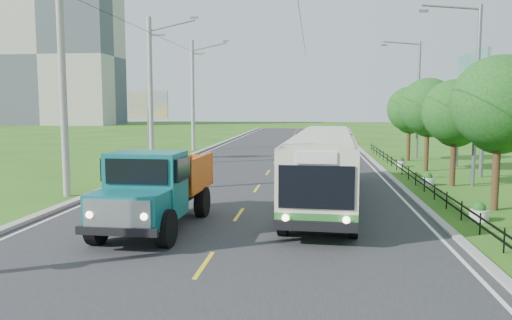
% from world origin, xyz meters
% --- Properties ---
extents(ground, '(240.00, 240.00, 0.00)m').
position_xyz_m(ground, '(0.00, 0.00, 0.00)').
color(ground, '#2A5814').
rests_on(ground, ground).
extents(road, '(14.00, 120.00, 0.02)m').
position_xyz_m(road, '(0.00, 20.00, 0.01)').
color(road, '#28282B').
rests_on(road, ground).
extents(curb_left, '(0.40, 120.00, 0.15)m').
position_xyz_m(curb_left, '(-7.20, 20.00, 0.07)').
color(curb_left, '#9E9E99').
rests_on(curb_left, ground).
extents(curb_right, '(0.30, 120.00, 0.10)m').
position_xyz_m(curb_right, '(7.15, 20.00, 0.05)').
color(curb_right, '#9E9E99').
rests_on(curb_right, ground).
extents(edge_line_left, '(0.12, 120.00, 0.00)m').
position_xyz_m(edge_line_left, '(-6.65, 20.00, 0.02)').
color(edge_line_left, silver).
rests_on(edge_line_left, road).
extents(edge_line_right, '(0.12, 120.00, 0.00)m').
position_xyz_m(edge_line_right, '(6.65, 20.00, 0.02)').
color(edge_line_right, silver).
rests_on(edge_line_right, road).
extents(centre_dash, '(0.12, 2.20, 0.00)m').
position_xyz_m(centre_dash, '(0.00, 0.00, 0.02)').
color(centre_dash, yellow).
rests_on(centre_dash, road).
extents(railing_right, '(0.04, 40.00, 0.60)m').
position_xyz_m(railing_right, '(8.00, 14.00, 0.30)').
color(railing_right, black).
rests_on(railing_right, ground).
extents(pole_near, '(3.51, 0.32, 10.00)m').
position_xyz_m(pole_near, '(-8.26, 9.00, 5.09)').
color(pole_near, gray).
rests_on(pole_near, ground).
extents(pole_mid, '(3.51, 0.32, 10.00)m').
position_xyz_m(pole_mid, '(-8.26, 21.00, 5.09)').
color(pole_mid, gray).
rests_on(pole_mid, ground).
extents(pole_far, '(3.51, 0.32, 10.00)m').
position_xyz_m(pole_far, '(-8.26, 33.00, 5.09)').
color(pole_far, gray).
rests_on(pole_far, ground).
extents(tree_third, '(3.60, 3.62, 6.00)m').
position_xyz_m(tree_third, '(9.86, 8.14, 3.99)').
color(tree_third, '#382314').
rests_on(tree_third, ground).
extents(tree_fourth, '(3.24, 3.31, 5.40)m').
position_xyz_m(tree_fourth, '(9.86, 14.14, 3.59)').
color(tree_fourth, '#382314').
rests_on(tree_fourth, ground).
extents(tree_fifth, '(3.48, 3.52, 5.80)m').
position_xyz_m(tree_fifth, '(9.86, 20.14, 3.85)').
color(tree_fifth, '#382314').
rests_on(tree_fifth, ground).
extents(tree_back, '(3.30, 3.36, 5.50)m').
position_xyz_m(tree_back, '(9.86, 26.14, 3.65)').
color(tree_back, '#382314').
rests_on(tree_back, ground).
extents(streetlight_mid, '(3.02, 0.20, 9.07)m').
position_xyz_m(streetlight_mid, '(10.64, 14.00, 4.90)').
color(streetlight_mid, slate).
rests_on(streetlight_mid, ground).
extents(streetlight_far, '(3.02, 0.20, 9.07)m').
position_xyz_m(streetlight_far, '(10.64, 28.00, 4.90)').
color(streetlight_far, slate).
rests_on(streetlight_far, ground).
extents(planter_near, '(0.64, 0.64, 0.67)m').
position_xyz_m(planter_near, '(8.60, 6.00, 0.29)').
color(planter_near, silver).
rests_on(planter_near, ground).
extents(planter_mid, '(0.64, 0.64, 0.67)m').
position_xyz_m(planter_mid, '(8.60, 14.00, 0.29)').
color(planter_mid, silver).
rests_on(planter_mid, ground).
extents(planter_far, '(0.64, 0.64, 0.67)m').
position_xyz_m(planter_far, '(8.60, 22.00, 0.29)').
color(planter_far, silver).
rests_on(planter_far, ground).
extents(billboard_left, '(3.00, 0.20, 5.20)m').
position_xyz_m(billboard_left, '(-9.50, 24.00, 3.87)').
color(billboard_left, slate).
rests_on(billboard_left, ground).
extents(billboard_right, '(0.24, 6.00, 7.30)m').
position_xyz_m(billboard_right, '(12.30, 20.00, 5.34)').
color(billboard_right, slate).
rests_on(billboard_right, ground).
extents(apartment_near, '(28.00, 14.00, 30.00)m').
position_xyz_m(apartment_near, '(-55.00, 95.00, 15.00)').
color(apartment_near, '#B7B2A3').
rests_on(apartment_near, ground).
extents(apartment_far, '(24.00, 14.00, 26.00)m').
position_xyz_m(apartment_far, '(-80.00, 120.00, 13.00)').
color(apartment_far, '#B7B2A3').
rests_on(apartment_far, ground).
extents(bus, '(3.12, 14.86, 2.85)m').
position_xyz_m(bus, '(3.19, 9.17, 1.71)').
color(bus, '#2E732E').
rests_on(bus, ground).
extents(dump_truck, '(2.65, 6.33, 2.62)m').
position_xyz_m(dump_truck, '(-2.41, 3.67, 1.49)').
color(dump_truck, '#116569').
rests_on(dump_truck, ground).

